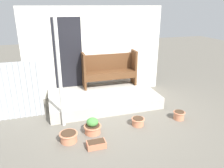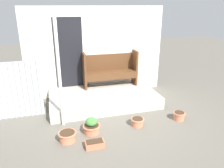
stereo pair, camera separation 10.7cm
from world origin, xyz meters
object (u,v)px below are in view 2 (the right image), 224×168
(flower_pot_left, at_px, (67,136))
(flower_pot_middle, at_px, (92,126))
(support_post, at_px, (59,74))
(flower_pot_far_right, at_px, (179,116))
(flower_pot_right, at_px, (137,122))
(planter_box_rect, at_px, (95,144))
(bench, at_px, (110,68))

(flower_pot_left, relative_size, flower_pot_middle, 0.99)
(support_post, bearing_deg, flower_pot_far_right, -11.14)
(flower_pot_right, distance_m, planter_box_rect, 1.23)
(planter_box_rect, bearing_deg, support_post, 117.04)
(support_post, bearing_deg, flower_pot_middle, -42.22)
(flower_pot_left, height_order, flower_pot_right, flower_pot_left)
(flower_pot_left, bearing_deg, flower_pot_middle, 17.33)
(support_post, height_order, planter_box_rect, support_post)
(flower_pot_middle, relative_size, flower_pot_far_right, 1.33)
(flower_pot_left, relative_size, flower_pot_right, 1.23)
(support_post, relative_size, flower_pot_middle, 6.43)
(flower_pot_right, bearing_deg, flower_pot_middle, -179.59)
(bench, distance_m, planter_box_rect, 2.78)
(flower_pot_middle, bearing_deg, flower_pot_right, 0.41)
(flower_pot_right, xyz_separation_m, planter_box_rect, (-1.11, -0.53, -0.04))
(flower_pot_middle, xyz_separation_m, flower_pot_right, (1.07, 0.01, -0.05))
(flower_pot_middle, height_order, planter_box_rect, flower_pot_middle)
(bench, xyz_separation_m, flower_pot_right, (0.11, -1.94, -0.74))
(flower_pot_left, distance_m, planter_box_rect, 0.61)
(bench, relative_size, planter_box_rect, 4.32)
(flower_pot_left, distance_m, flower_pot_far_right, 2.67)
(bench, bearing_deg, support_post, -136.07)
(bench, bearing_deg, planter_box_rect, -111.27)
(flower_pot_middle, xyz_separation_m, planter_box_rect, (-0.04, -0.52, -0.09))
(flower_pot_right, bearing_deg, planter_box_rect, -154.52)
(bench, relative_size, flower_pot_far_right, 5.55)
(planter_box_rect, bearing_deg, bench, 68.07)
(support_post, xyz_separation_m, bench, (1.52, 1.43, -0.39))
(bench, xyz_separation_m, flower_pot_left, (-1.48, -2.12, -0.73))
(bench, height_order, flower_pot_far_right, bench)
(flower_pot_far_right, bearing_deg, bench, 120.96)
(flower_pot_left, relative_size, planter_box_rect, 1.02)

